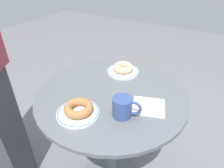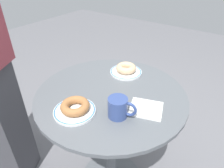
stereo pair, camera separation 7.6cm
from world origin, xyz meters
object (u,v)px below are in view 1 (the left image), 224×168
object	(u,v)px
cafe_table	(112,129)
coffee_mug	(123,107)
paper_napkin	(149,107)
plate_right	(123,71)
donut_cinnamon	(78,108)
plate_left	(78,113)
donut_glazed	(123,67)

from	to	relation	value
cafe_table	coffee_mug	bearing A→B (deg)	-133.10
cafe_table	paper_napkin	distance (m)	0.31
cafe_table	plate_right	size ratio (longest dim) A/B	4.14
cafe_table	paper_napkin	xyz separation A→B (m)	(-0.01, -0.19, 0.24)
cafe_table	plate_right	bearing A→B (deg)	12.48
cafe_table	paper_napkin	bearing A→B (deg)	-93.43
paper_napkin	cafe_table	bearing A→B (deg)	86.57
paper_napkin	donut_cinnamon	bearing A→B (deg)	128.45
cafe_table	plate_right	distance (m)	0.32
donut_cinnamon	coffee_mug	bearing A→B (deg)	-62.90
plate_right	plate_left	bearing A→B (deg)	-179.31
cafe_table	paper_napkin	world-z (taller)	paper_napkin
plate_left	donut_cinnamon	xyz separation A→B (m)	(0.01, -0.00, 0.02)
plate_left	donut_cinnamon	bearing A→B (deg)	-3.17
donut_glazed	paper_napkin	xyz separation A→B (m)	(-0.21, -0.24, -0.03)
plate_left	plate_right	distance (m)	0.40
donut_cinnamon	coffee_mug	size ratio (longest dim) A/B	1.03
plate_left	donut_glazed	world-z (taller)	donut_glazed
plate_left	plate_right	size ratio (longest dim) A/B	1.01
cafe_table	donut_cinnamon	world-z (taller)	donut_cinnamon
plate_right	donut_glazed	world-z (taller)	donut_glazed
cafe_table	coffee_mug	distance (m)	0.33
coffee_mug	plate_right	bearing A→B (deg)	27.80
donut_cinnamon	donut_glazed	world-z (taller)	donut_glazed
plate_left	paper_napkin	distance (m)	0.30
paper_napkin	plate_left	bearing A→B (deg)	129.20
plate_right	paper_napkin	xyz separation A→B (m)	(-0.21, -0.24, -0.00)
plate_left	donut_cinnamon	world-z (taller)	donut_cinnamon
donut_glazed	coffee_mug	xyz separation A→B (m)	(-0.31, -0.17, 0.01)
cafe_table	plate_left	world-z (taller)	plate_left
plate_right	coffee_mug	size ratio (longest dim) A/B	1.48
paper_napkin	coffee_mug	xyz separation A→B (m)	(-0.10, 0.07, 0.04)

